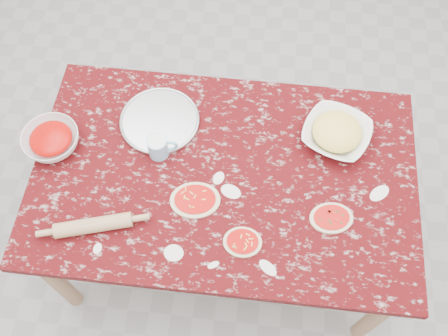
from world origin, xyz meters
The scene contains 10 objects.
ground centered at (0.00, 0.00, 0.00)m, with size 4.00×4.00×0.00m, color gray.
worktable centered at (0.00, 0.00, 0.67)m, with size 1.60×1.00×0.75m.
pizza_tray centered at (-0.31, 0.23, 0.76)m, with size 0.34×0.34×0.01m, color #B2B2B7.
sauce_bowl centered at (-0.74, 0.06, 0.79)m, with size 0.24×0.24×0.08m, color white.
cheese_bowl centered at (0.46, 0.23, 0.78)m, with size 0.28×0.28×0.07m, color white.
flour_mug centered at (-0.28, 0.07, 0.80)m, with size 0.13×0.09×0.10m.
pizza_left centered at (-0.10, -0.14, 0.76)m, with size 0.23×0.19×0.02m.
pizza_mid centered at (0.10, -0.29, 0.76)m, with size 0.15×0.13×0.02m.
pizza_right centered at (0.44, -0.15, 0.76)m, with size 0.20×0.16×0.02m.
rolling_pin centered at (-0.48, -0.30, 0.78)m, with size 0.06×0.06×0.30m, color tan.
Camera 1 is at (0.11, -0.97, 2.60)m, focal length 40.23 mm.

